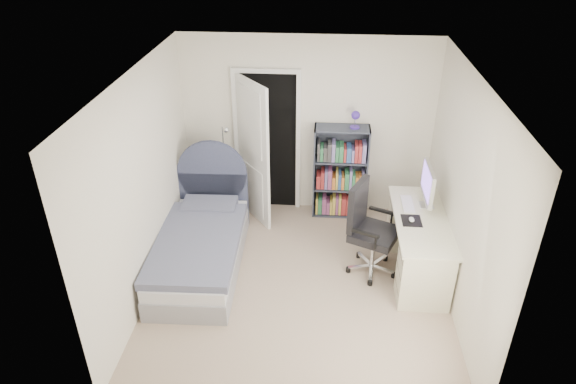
# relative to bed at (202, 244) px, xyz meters

# --- Properties ---
(room_shell) EXTENTS (3.50, 3.70, 2.60)m
(room_shell) POSITION_rel_bed_xyz_m (1.21, -0.32, 0.97)
(room_shell) COLOR gray
(room_shell) RESTS_ON ground
(door) EXTENTS (0.92, 0.68, 2.06)m
(door) POSITION_rel_bed_xyz_m (0.56, 1.24, 0.75)
(door) COLOR black
(door) RESTS_ON ground
(bed) EXTENTS (1.01, 2.06, 1.25)m
(bed) POSITION_rel_bed_xyz_m (0.00, 0.00, 0.00)
(bed) COLOR gray
(bed) RESTS_ON ground
(nightstand) EXTENTS (0.36, 0.36, 0.55)m
(nightstand) POSITION_rel_bed_xyz_m (-0.09, 1.18, 0.07)
(nightstand) COLOR tan
(nightstand) RESTS_ON ground
(floor_lamp) EXTENTS (0.20, 0.20, 1.39)m
(floor_lamp) POSITION_rel_bed_xyz_m (0.13, 1.10, 0.28)
(floor_lamp) COLOR silver
(floor_lamp) RESTS_ON ground
(bookcase) EXTENTS (0.74, 0.32, 1.57)m
(bookcase) POSITION_rel_bed_xyz_m (1.69, 1.32, 0.32)
(bookcase) COLOR #3A404F
(bookcase) RESTS_ON ground
(desk) EXTENTS (0.61, 1.53, 1.26)m
(desk) POSITION_rel_bed_xyz_m (2.61, 0.06, 0.13)
(desk) COLOR beige
(desk) RESTS_ON ground
(office_chair) EXTENTS (0.68, 0.68, 1.16)m
(office_chair) POSITION_rel_bed_xyz_m (1.99, 0.05, 0.35)
(office_chair) COLOR silver
(office_chair) RESTS_ON ground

